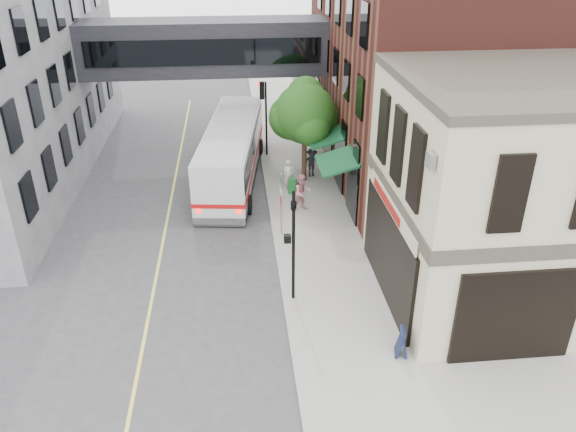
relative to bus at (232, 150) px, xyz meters
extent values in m
plane|color=#38383A|center=(1.72, -13.75, -1.74)|extent=(120.00, 120.00, 0.00)
cube|color=gray|center=(3.72, 0.25, -1.66)|extent=(4.00, 60.00, 0.15)
cube|color=#BBB18F|center=(10.72, -11.75, 2.34)|extent=(10.00, 8.00, 8.15)
cube|color=#38332B|center=(10.72, -11.75, 2.41)|extent=(10.12, 8.12, 0.50)
cube|color=#38332B|center=(10.72, -11.75, 6.56)|extent=(10.12, 8.12, 0.30)
cube|color=black|center=(5.66, -11.75, 0.11)|extent=(0.14, 6.40, 3.40)
cube|color=black|center=(5.62, -11.75, 0.11)|extent=(0.04, 5.90, 3.00)
cube|color=maroon|center=(5.60, -11.15, 2.06)|extent=(0.03, 3.60, 0.32)
cube|color=#4B1E17|center=(11.72, 1.25, 5.26)|extent=(12.00, 18.00, 14.00)
cube|color=#0C3519|center=(4.86, 0.00, 1.26)|extent=(1.80, 13.00, 0.40)
cube|color=black|center=(-1.28, 4.25, 4.76)|extent=(14.00, 3.00, 3.00)
cube|color=black|center=(-1.28, 2.70, 4.76)|extent=(13.00, 0.08, 1.40)
cube|color=black|center=(-1.28, 5.80, 4.76)|extent=(13.00, 0.08, 1.40)
cylinder|color=black|center=(2.12, -11.75, 0.66)|extent=(0.12, 0.12, 4.50)
cube|color=black|center=(1.90, -11.75, 1.01)|extent=(0.25, 0.22, 0.30)
imported|color=black|center=(2.12, -11.75, 2.51)|extent=(0.20, 0.16, 1.00)
cylinder|color=black|center=(2.12, 3.25, 0.66)|extent=(0.12, 0.12, 4.50)
cube|color=black|center=(1.90, 3.25, 1.01)|extent=(0.25, 0.22, 0.30)
cube|color=black|center=(1.90, 3.25, 2.41)|extent=(0.28, 0.28, 1.00)
sphere|color=#FF0C05|center=(1.74, 3.25, 2.76)|extent=(0.18, 0.18, 0.18)
cylinder|color=gray|center=(2.12, -6.75, -0.09)|extent=(0.08, 0.08, 3.00)
cube|color=white|center=(2.10, -6.75, 0.61)|extent=(0.03, 0.75, 0.22)
cube|color=#0C591E|center=(2.10, -6.75, 1.16)|extent=(0.03, 0.70, 0.18)
cube|color=#B20C0C|center=(2.10, -6.75, 0.11)|extent=(0.03, 0.30, 0.40)
cylinder|color=#382619|center=(3.92, -0.75, -0.19)|extent=(0.28, 0.28, 2.80)
sphere|color=#124312|center=(3.92, -0.75, 2.21)|extent=(3.20, 3.20, 3.20)
sphere|color=#124312|center=(4.72, -0.25, 1.81)|extent=(2.20, 2.20, 2.20)
sphere|color=#124312|center=(3.22, -0.45, 1.91)|extent=(2.40, 2.40, 2.40)
sphere|color=#124312|center=(4.02, -0.15, 3.01)|extent=(2.00, 2.00, 2.00)
cube|color=#D8CC4C|center=(-3.28, -3.75, -1.73)|extent=(0.12, 40.00, 0.01)
cube|color=silver|center=(0.00, 0.00, -0.09)|extent=(3.94, 11.72, 2.90)
cube|color=black|center=(0.00, 0.00, 0.41)|extent=(3.98, 11.53, 1.05)
cube|color=#B20C0C|center=(0.00, 0.00, -0.59)|extent=(4.00, 11.75, 0.22)
cylinder|color=black|center=(-1.77, -4.00, -1.24)|extent=(0.42, 1.03, 1.00)
cylinder|color=black|center=(0.71, -4.32, -1.24)|extent=(0.42, 1.03, 1.00)
cylinder|color=black|center=(-0.76, 3.93, -1.24)|extent=(0.42, 1.03, 1.00)
cylinder|color=black|center=(1.72, 3.61, -1.24)|extent=(0.42, 1.03, 1.00)
imported|color=silver|center=(2.95, -1.97, -0.76)|extent=(0.66, 0.48, 1.66)
imported|color=#C27D83|center=(3.37, -4.43, -0.65)|extent=(1.12, 1.01, 1.88)
imported|color=black|center=(4.41, -0.32, -0.76)|extent=(1.14, 0.76, 1.64)
cube|color=#166223|center=(3.09, -2.47, -1.18)|extent=(0.49, 0.46, 0.82)
cube|color=#101832|center=(5.32, -15.25, -1.09)|extent=(0.47, 0.62, 0.99)
camera|label=1|loc=(0.17, -29.17, 11.09)|focal=35.00mm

